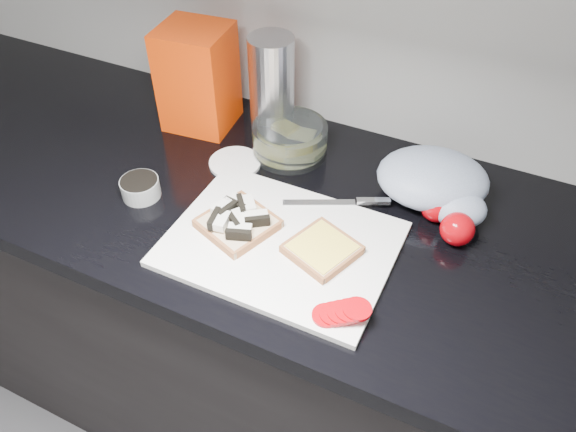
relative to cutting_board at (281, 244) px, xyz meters
The scene contains 14 objects.
base_cabinet 0.49m from the cutting_board, 121.82° to the left, with size 3.50×0.60×0.86m, color black.
countertop 0.14m from the cutting_board, 121.82° to the left, with size 3.50×0.64×0.04m, color black.
cutting_board is the anchor object (origin of this frame).
bread_left 0.09m from the cutting_board, behind, with size 0.16×0.16×0.04m.
bread_right 0.08m from the cutting_board, ahead, with size 0.15×0.15×0.02m.
tomato_slices 0.19m from the cutting_board, 33.68° to the right, with size 0.10×0.08×0.02m.
knife 0.17m from the cutting_board, 63.46° to the left, with size 0.19×0.10×0.01m.
seed_tub 0.31m from the cutting_board, behind, with size 0.08×0.08×0.04m.
tub_lid 0.26m from the cutting_board, 138.08° to the left, with size 0.11×0.11×0.01m, color white.
glass_bowl 0.28m from the cutting_board, 112.13° to the left, with size 0.16×0.16×0.07m.
bread_bag 0.46m from the cutting_board, 140.36° to the left, with size 0.15×0.14×0.23m, color #FB2404.
steel_canister 0.37m from the cutting_board, 119.09° to the left, with size 0.10×0.10×0.23m, color #B1B1B6.
grocery_bag 0.33m from the cutting_board, 48.40° to the left, with size 0.25×0.22×0.09m.
whole_tomatoes 0.31m from the cutting_board, 33.62° to the left, with size 0.11×0.11×0.06m.
Camera 1 is at (0.39, 0.46, 1.64)m, focal length 35.00 mm.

